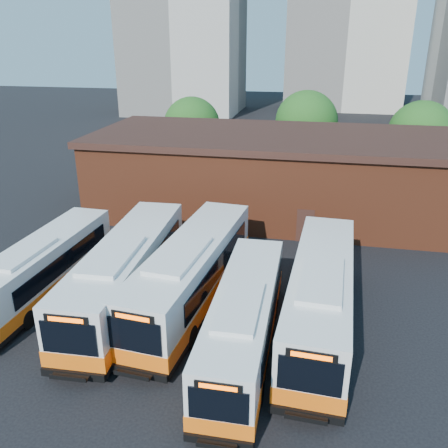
% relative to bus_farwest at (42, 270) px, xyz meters
% --- Properties ---
extents(ground, '(220.00, 220.00, 0.00)m').
position_rel_bus_farwest_xyz_m(ground, '(10.97, -3.69, -1.48)').
color(ground, black).
extents(bus_farwest, '(2.95, 12.10, 3.27)m').
position_rel_bus_farwest_xyz_m(bus_farwest, '(0.00, 0.00, 0.00)').
color(bus_farwest, silver).
rests_on(bus_farwest, ground).
extents(bus_west, '(3.38, 13.82, 3.73)m').
position_rel_bus_farwest_xyz_m(bus_west, '(4.99, -0.00, 0.21)').
color(bus_west, silver).
rests_on(bus_west, ground).
extents(bus_midwest, '(4.06, 13.94, 3.75)m').
position_rel_bus_farwest_xyz_m(bus_midwest, '(8.39, 0.66, 0.22)').
color(bus_midwest, silver).
rests_on(bus_midwest, ground).
extents(bus_mideast, '(2.67, 12.13, 3.29)m').
position_rel_bus_farwest_xyz_m(bus_mideast, '(11.81, -2.91, 0.01)').
color(bus_mideast, silver).
rests_on(bus_mideast, ground).
extents(bus_east, '(3.43, 13.63, 3.68)m').
position_rel_bus_farwest_xyz_m(bus_east, '(15.15, -0.40, 0.19)').
color(bus_east, silver).
rests_on(bus_east, ground).
extents(transit_worker, '(0.66, 0.82, 1.97)m').
position_rel_bus_farwest_xyz_m(transit_worker, '(12.42, -5.84, -0.50)').
color(transit_worker, black).
rests_on(transit_worker, ground).
extents(depot_building, '(28.60, 12.60, 6.40)m').
position_rel_bus_farwest_xyz_m(depot_building, '(10.97, 16.31, 1.77)').
color(depot_building, brown).
rests_on(depot_building, ground).
extents(tree_west, '(6.00, 6.00, 7.65)m').
position_rel_bus_farwest_xyz_m(tree_west, '(0.97, 28.31, 3.16)').
color(tree_west, '#382314').
rests_on(tree_west, ground).
extents(tree_mid, '(6.56, 6.56, 8.36)m').
position_rel_bus_farwest_xyz_m(tree_mid, '(12.97, 30.31, 3.59)').
color(tree_mid, '#382314').
rests_on(tree_mid, ground).
extents(tree_east, '(6.24, 6.24, 7.96)m').
position_rel_bus_farwest_xyz_m(tree_east, '(23.97, 27.31, 3.35)').
color(tree_east, '#382314').
rests_on(tree_east, ground).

